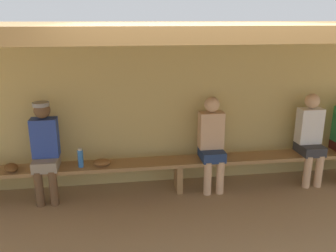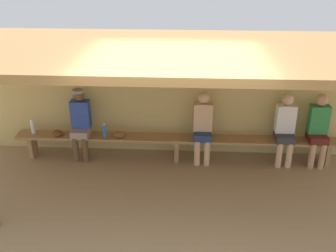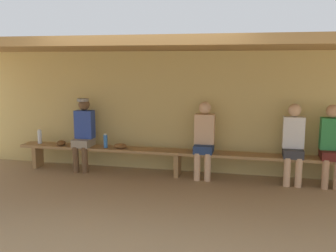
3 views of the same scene
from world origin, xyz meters
name	(u,v)px [view 1 (image 1 of 3)]	position (x,y,z in m)	size (l,w,h in m)	color
back_wall	(174,108)	(0.00, 2.00, 1.10)	(8.00, 0.20, 2.20)	tan
dugout_roof	(194,29)	(0.00, 0.70, 2.26)	(8.00, 2.80, 0.12)	olive
bench	(179,165)	(0.00, 1.55, 0.39)	(6.00, 0.36, 0.46)	#9E7547
player_in_white	(310,135)	(1.95, 1.55, 0.73)	(0.34, 0.42, 1.34)	#333338
player_middle	(212,140)	(0.47, 1.55, 0.73)	(0.34, 0.42, 1.34)	navy
player_near_post	(45,147)	(-1.78, 1.55, 0.75)	(0.34, 0.42, 1.34)	gray
water_bottle_orange	(81,158)	(-1.33, 1.50, 0.58)	(0.07, 0.07, 0.26)	blue
baseball_glove_dark_brown	(11,167)	(-2.22, 1.51, 0.51)	(0.24, 0.17, 0.09)	brown
baseball_glove_tan	(102,162)	(-1.05, 1.51, 0.51)	(0.24, 0.17, 0.09)	brown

